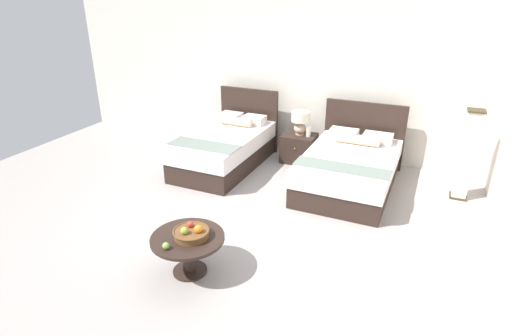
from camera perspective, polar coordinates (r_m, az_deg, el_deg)
ground_plane at (r=5.57m, az=-1.51°, el=-7.19°), size 9.81×9.22×0.02m
wall_back at (r=7.58m, az=7.34°, el=12.11°), size 9.81×0.12×2.71m
bed_near_window at (r=7.11m, az=-4.21°, el=2.88°), size 1.19×2.09×1.16m
bed_near_corner at (r=6.50m, az=12.86°, el=0.02°), size 1.38×2.11×1.12m
nightstand at (r=7.34m, az=5.95°, el=2.78°), size 0.57×0.50×0.50m
table_lamp at (r=7.20m, az=6.17°, el=6.55°), size 0.32×0.32×0.41m
vase at (r=7.15m, az=7.28°, el=5.01°), size 0.08×0.08×0.18m
coffee_table at (r=4.50m, az=-9.38°, el=-10.46°), size 0.78×0.78×0.45m
fruit_bowl at (r=4.41m, az=-8.96°, el=-8.84°), size 0.39×0.39×0.15m
loose_apple at (r=4.28m, az=-12.37°, el=-10.49°), size 0.07×0.07×0.07m
floor_lamp_corner at (r=6.57m, az=27.17°, el=1.56°), size 0.23×0.23×1.33m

